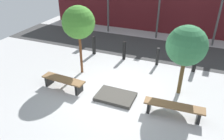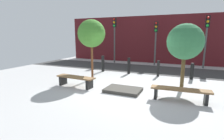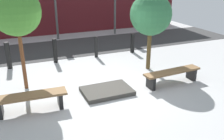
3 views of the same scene
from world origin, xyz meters
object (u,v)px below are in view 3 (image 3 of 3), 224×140
at_px(tree_behind_right_bench, 151,15).
at_px(bollard_right, 133,43).
at_px(bollard_far_left, 8,55).
at_px(bench_left, 31,99).
at_px(bollard_left, 55,51).
at_px(planter_bed, 107,91).
at_px(bench_right, 172,74).
at_px(tree_behind_left_bench, 16,12).
at_px(bollard_center, 96,47).

distance_m(tree_behind_right_bench, bollard_right, 2.62).
bearing_deg(bollard_right, bollard_far_left, 180.00).
bearing_deg(bench_left, bollard_left, 72.80).
bearing_deg(bollard_far_left, planter_bed, -52.27).
xyz_separation_m(bench_right, planter_bed, (-2.19, 0.20, -0.27)).
height_order(bench_right, bollard_left, bollard_left).
distance_m(planter_bed, tree_behind_left_bench, 3.42).
xyz_separation_m(bollard_center, bollard_right, (1.73, 0.00, -0.02)).
bearing_deg(bollard_center, bollard_right, 0.00).
bearing_deg(bollard_center, bench_right, -69.57).
distance_m(bench_right, tree_behind_left_bench, 5.04).
xyz_separation_m(planter_bed, bollard_center, (0.86, 3.35, 0.38)).
xyz_separation_m(tree_behind_left_bench, tree_behind_right_bench, (4.38, 0.00, -0.35)).
distance_m(bollard_far_left, bollard_right, 5.19).
relative_size(bench_right, bollard_right, 2.35).
height_order(bench_right, bollard_center, bollard_center).
relative_size(bench_right, planter_bed, 1.38).
distance_m(tree_behind_right_bench, bollard_left, 3.98).
distance_m(planter_bed, bollard_far_left, 4.26).
height_order(tree_behind_left_bench, bollard_center, tree_behind_left_bench).
xyz_separation_m(bench_right, bollard_center, (-1.32, 3.55, 0.11)).
relative_size(bench_left, tree_behind_right_bench, 0.68).
distance_m(tree_behind_left_bench, bollard_left, 3.08).
xyz_separation_m(bench_left, tree_behind_left_bench, (0.00, 1.49, 2.01)).
xyz_separation_m(bench_right, tree_behind_left_bench, (-4.38, 1.49, 2.02)).
xyz_separation_m(bench_left, bollard_left, (1.32, 3.55, 0.15)).
xyz_separation_m(bollard_far_left, bollard_right, (5.19, 0.00, -0.08)).
bearing_deg(bollard_center, tree_behind_right_bench, -57.28).
height_order(bench_left, planter_bed, bench_left).
distance_m(bench_right, bollard_far_left, 5.96).
bearing_deg(bench_left, bollard_right, 39.84).
relative_size(bollard_left, bollard_right, 1.13).
distance_m(planter_bed, bollard_center, 3.48).
relative_size(planter_bed, bollard_right, 1.69).
bearing_deg(tree_behind_right_bench, tree_behind_left_bench, 180.00).
xyz_separation_m(tree_behind_right_bench, bollard_right, (0.41, 2.06, -1.57)).
relative_size(planter_bed, bollard_left, 1.50).
xyz_separation_m(planter_bed, bollard_left, (-0.86, 3.35, 0.42)).
distance_m(tree_behind_right_bench, bollard_far_left, 5.42).
bearing_deg(planter_bed, bench_right, -5.22).
bearing_deg(bollard_left, bench_right, -49.33).
relative_size(tree_behind_right_bench, bollard_far_left, 2.72).
bearing_deg(tree_behind_right_bench, bollard_center, 122.72).
distance_m(bench_left, tree_behind_right_bench, 4.91).
distance_m(tree_behind_left_bench, bollard_far_left, 2.79).
bearing_deg(bollard_far_left, bench_left, -83.48).
distance_m(bench_left, planter_bed, 2.21).
xyz_separation_m(tree_behind_right_bench, bollard_left, (-3.05, 2.06, -1.52)).
height_order(tree_behind_left_bench, bollard_right, tree_behind_left_bench).
relative_size(bench_right, bollard_center, 2.25).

